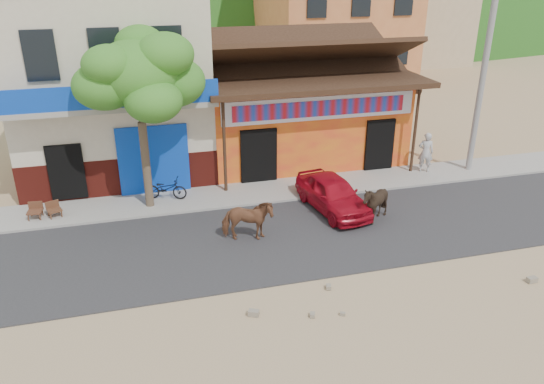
{
  "coord_description": "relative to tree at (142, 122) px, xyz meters",
  "views": [
    {
      "loc": [
        -4.83,
        -11.47,
        8.02
      ],
      "look_at": [
        -0.94,
        3.0,
        1.4
      ],
      "focal_mm": 35.0,
      "sensor_mm": 36.0,
      "label": 1
    }
  ],
  "objects": [
    {
      "name": "ground",
      "position": [
        4.6,
        -5.8,
        -3.12
      ],
      "size": [
        120.0,
        120.0,
        0.0
      ],
      "primitive_type": "plane",
      "color": "#9E825B",
      "rests_on": "ground"
    },
    {
      "name": "road",
      "position": [
        4.6,
        -3.3,
        -3.1
      ],
      "size": [
        60.0,
        5.0,
        0.04
      ],
      "primitive_type": "cube",
      "color": "#28282B",
      "rests_on": "ground"
    },
    {
      "name": "sidewalk",
      "position": [
        4.6,
        0.2,
        -3.06
      ],
      "size": [
        60.0,
        2.0,
        0.12
      ],
      "primitive_type": "cube",
      "color": "gray",
      "rests_on": "ground"
    },
    {
      "name": "dance_club",
      "position": [
        6.6,
        4.2,
        -1.32
      ],
      "size": [
        8.0,
        6.0,
        3.6
      ],
      "primitive_type": "cube",
      "color": "orange",
      "rests_on": "ground"
    },
    {
      "name": "cafe_building",
      "position": [
        -0.9,
        4.2,
        0.38
      ],
      "size": [
        7.0,
        6.0,
        7.0
      ],
      "primitive_type": "cube",
      "color": "beige",
      "rests_on": "ground"
    },
    {
      "name": "tree",
      "position": [
        0.0,
        0.0,
        0.0
      ],
      "size": [
        3.0,
        3.0,
        6.0
      ],
      "primitive_type": null,
      "color": "#2D721E",
      "rests_on": "sidewalk"
    },
    {
      "name": "utility_pole",
      "position": [
        12.8,
        0.2,
        1.0
      ],
      "size": [
        0.24,
        0.24,
        8.0
      ],
      "primitive_type": "cylinder",
      "color": "gray",
      "rests_on": "sidewalk"
    },
    {
      "name": "cow_tan",
      "position": [
        2.78,
        -3.17,
        -2.41
      ],
      "size": [
        1.7,
        1.06,
        1.33
      ],
      "primitive_type": "imported",
      "rotation": [
        0.0,
        0.0,
        1.34
      ],
      "color": "brown",
      "rests_on": "road"
    },
    {
      "name": "cow_dark",
      "position": [
        7.08,
        -3.03,
        -2.41
      ],
      "size": [
        1.3,
        1.18,
        1.33
      ],
      "primitive_type": "imported",
      "rotation": [
        0.0,
        0.0,
        -1.66
      ],
      "color": "black",
      "rests_on": "road"
    },
    {
      "name": "red_car",
      "position": [
        6.08,
        -1.81,
        -2.48
      ],
      "size": [
        1.93,
        3.71,
        1.2
      ],
      "primitive_type": "imported",
      "rotation": [
        0.0,
        0.0,
        0.15
      ],
      "color": "#AB0C1C",
      "rests_on": "road"
    },
    {
      "name": "scooter",
      "position": [
        0.6,
        0.41,
        -2.61
      ],
      "size": [
        1.59,
        0.98,
        0.79
      ],
      "primitive_type": "imported",
      "rotation": [
        0.0,
        0.0,
        1.24
      ],
      "color": "black",
      "rests_on": "sidewalk"
    },
    {
      "name": "pedestrian",
      "position": [
        10.89,
        0.43,
        -2.19
      ],
      "size": [
        0.7,
        0.6,
        1.63
      ],
      "primitive_type": "imported",
      "rotation": [
        0.0,
        0.0,
        2.72
      ],
      "color": "#B9B9B9",
      "rests_on": "sidewalk"
    },
    {
      "name": "cafe_chair_left",
      "position": [
        -3.12,
        -0.06,
        -2.53
      ],
      "size": [
        0.56,
        0.56,
        0.93
      ],
      "primitive_type": null,
      "rotation": [
        0.0,
        0.0,
        0.36
      ],
      "color": "#4F2D1A",
      "rests_on": "sidewalk"
    },
    {
      "name": "cafe_chair_right",
      "position": [
        -3.72,
        -0.05,
        -2.51
      ],
      "size": [
        0.5,
        0.5,
        0.98
      ],
      "primitive_type": null,
      "rotation": [
        0.0,
        0.0,
        -0.1
      ],
      "color": "#4A2518",
      "rests_on": "sidewalk"
    }
  ]
}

